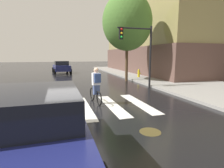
# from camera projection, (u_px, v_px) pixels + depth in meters

# --- Properties ---
(ground_plane) EXTENTS (120.00, 120.00, 0.00)m
(ground_plane) POSITION_uv_depth(u_px,v_px,m) (78.00, 108.00, 7.59)
(ground_plane) COLOR black
(crosswalk_stripes) EXTENTS (7.02, 3.61, 0.01)m
(crosswalk_stripes) POSITION_uv_depth(u_px,v_px,m) (69.00, 109.00, 7.47)
(crosswalk_stripes) COLOR silver
(crosswalk_stripes) RESTS_ON ground
(manhole_cover) EXTENTS (0.64, 0.64, 0.01)m
(manhole_cover) POSITION_uv_depth(u_px,v_px,m) (150.00, 132.00, 5.24)
(manhole_cover) COLOR #473D1E
(manhole_cover) RESTS_ON ground
(sedan_near) EXTENTS (2.18, 4.61, 1.59)m
(sedan_near) POSITION_uv_depth(u_px,v_px,m) (36.00, 127.00, 3.57)
(sedan_near) COLOR navy
(sedan_near) RESTS_ON ground
(sedan_mid) EXTENTS (2.45, 4.65, 1.55)m
(sedan_mid) POSITION_uv_depth(u_px,v_px,m) (61.00, 67.00, 22.93)
(sedan_mid) COLOR navy
(sedan_mid) RESTS_ON ground
(cyclist) EXTENTS (0.39, 1.71, 1.69)m
(cyclist) POSITION_uv_depth(u_px,v_px,m) (96.00, 86.00, 8.21)
(cyclist) COLOR black
(cyclist) RESTS_ON ground
(traffic_light_near) EXTENTS (2.47, 0.28, 4.20)m
(traffic_light_near) POSITION_uv_depth(u_px,v_px,m) (140.00, 46.00, 11.86)
(traffic_light_near) COLOR black
(traffic_light_near) RESTS_ON ground
(fire_hydrant) EXTENTS (0.33, 0.22, 0.78)m
(fire_hydrant) POSITION_uv_depth(u_px,v_px,m) (139.00, 73.00, 17.22)
(fire_hydrant) COLOR gold
(fire_hydrant) RESTS_ON sidewalk
(street_tree_near) EXTENTS (4.18, 4.18, 7.44)m
(street_tree_near) POSITION_uv_depth(u_px,v_px,m) (127.00, 22.00, 14.87)
(street_tree_near) COLOR #4C3823
(street_tree_near) RESTS_ON ground
(corner_building) EXTENTS (17.89, 19.35, 15.18)m
(corner_building) POSITION_uv_depth(u_px,v_px,m) (189.00, 16.00, 24.23)
(corner_building) COLOR brown
(corner_building) RESTS_ON ground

